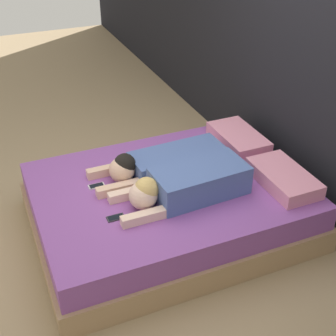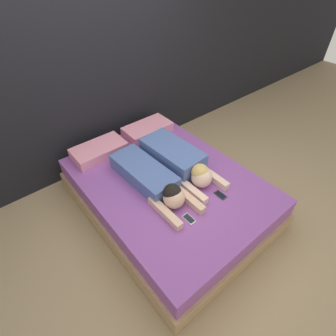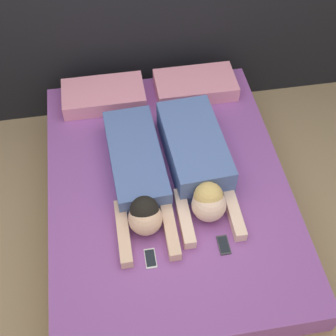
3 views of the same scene
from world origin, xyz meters
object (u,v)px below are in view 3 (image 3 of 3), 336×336
at_px(person_left, 138,175).
at_px(cell_phone_left, 150,258).
at_px(cell_phone_right, 224,245).
at_px(pillow_head_left, 104,95).
at_px(person_right, 197,161).
at_px(bed, 168,201).
at_px(pillow_head_right, 195,85).

xyz_separation_m(person_left, cell_phone_left, (-0.00, -0.54, -0.08)).
xyz_separation_m(person_left, cell_phone_right, (0.43, -0.53, -0.08)).
relative_size(pillow_head_left, person_right, 0.58).
bearing_deg(bed, cell_phone_left, -109.85).
relative_size(pillow_head_right, cell_phone_right, 4.79).
bearing_deg(pillow_head_right, person_left, -123.41).
bearing_deg(cell_phone_left, pillow_head_left, 96.62).
relative_size(person_right, cell_phone_left, 8.25).
height_order(cell_phone_left, cell_phone_right, same).
bearing_deg(cell_phone_right, pillow_head_left, 113.92).
xyz_separation_m(person_right, cell_phone_left, (-0.39, -0.58, -0.10)).
height_order(person_left, cell_phone_right, person_left).
bearing_deg(person_right, person_left, -174.45).
bearing_deg(cell_phone_right, pillow_head_right, 85.74).
bearing_deg(pillow_head_left, cell_phone_left, -83.38).
xyz_separation_m(person_left, person_right, (0.39, 0.04, 0.02)).
bearing_deg(person_left, cell_phone_left, -90.31).
relative_size(person_right, cell_phone_right, 8.25).
relative_size(pillow_head_right, person_right, 0.58).
height_order(pillow_head_left, pillow_head_right, same).
xyz_separation_m(pillow_head_right, cell_phone_right, (-0.10, -1.33, -0.05)).
relative_size(pillow_head_left, cell_phone_left, 4.79).
xyz_separation_m(pillow_head_right, person_left, (-0.53, -0.80, 0.03)).
relative_size(pillow_head_left, person_left, 0.54).
distance_m(pillow_head_left, cell_phone_right, 1.45).
xyz_separation_m(pillow_head_left, cell_phone_left, (0.16, -1.34, -0.05)).
bearing_deg(person_left, bed, -6.75).
xyz_separation_m(bed, person_left, (-0.18, 0.02, 0.30)).
xyz_separation_m(pillow_head_left, person_right, (0.54, -0.76, 0.05)).
distance_m(pillow_head_left, person_left, 0.82).
bearing_deg(person_left, person_right, 5.55).
xyz_separation_m(pillow_head_left, pillow_head_right, (0.69, 0.00, 0.00)).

